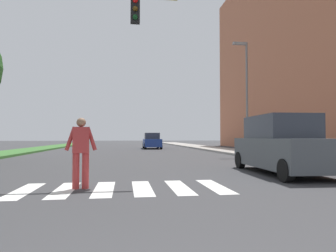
# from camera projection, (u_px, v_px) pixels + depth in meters

# --- Properties ---
(ground_plane) EXTENTS (140.00, 140.00, 0.00)m
(ground_plane) POSITION_uv_depth(u_px,v_px,m) (124.00, 149.00, 30.47)
(ground_plane) COLOR #38383A
(crosswalk) EXTENTS (4.95, 2.20, 0.01)m
(crosswalk) POSITION_uv_depth(u_px,v_px,m) (123.00, 188.00, 7.14)
(crosswalk) COLOR silver
(crosswalk) RESTS_ON ground_plane
(median_strip) EXTENTS (2.88, 64.00, 0.15)m
(median_strip) POSITION_uv_depth(u_px,v_px,m) (33.00, 150.00, 27.32)
(median_strip) COLOR #386B2D
(median_strip) RESTS_ON ground_plane
(sidewalk_right) EXTENTS (3.00, 64.00, 0.15)m
(sidewalk_right) POSITION_uv_depth(u_px,v_px,m) (213.00, 149.00, 29.73)
(sidewalk_right) COLOR #9E9991
(sidewalk_right) RESTS_ON ground_plane
(street_lamp_right) EXTENTS (1.02, 0.24, 7.50)m
(street_lamp_right) POSITION_uv_depth(u_px,v_px,m) (246.00, 87.00, 20.22)
(street_lamp_right) COLOR slate
(street_lamp_right) RESTS_ON sidewalk_right
(pedestrian_performer) EXTENTS (0.75, 0.28, 1.69)m
(pedestrian_performer) POSITION_uv_depth(u_px,v_px,m) (81.00, 149.00, 7.16)
(pedestrian_performer) COLOR #B23333
(pedestrian_performer) RESTS_ON ground_plane
(suv_crossing) EXTENTS (2.16, 4.69, 1.97)m
(suv_crossing) POSITION_uv_depth(u_px,v_px,m) (283.00, 146.00, 10.16)
(suv_crossing) COLOR #474C51
(suv_crossing) RESTS_ON ground_plane
(sedan_midblock) EXTENTS (1.88, 4.47, 1.66)m
(sedan_midblock) POSITION_uv_depth(u_px,v_px,m) (152.00, 141.00, 31.67)
(sedan_midblock) COLOR navy
(sedan_midblock) RESTS_ON ground_plane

